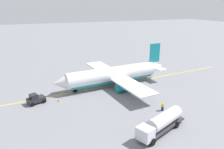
% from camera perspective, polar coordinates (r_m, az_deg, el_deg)
% --- Properties ---
extents(ground_plane, '(400.00, 400.00, 0.00)m').
position_cam_1_polar(ground_plane, '(57.23, 0.00, -2.86)').
color(ground_plane, slate).
extents(airplane, '(31.63, 30.02, 9.94)m').
position_cam_1_polar(airplane, '(56.50, 0.41, -0.14)').
color(airplane, white).
rests_on(airplane, ground).
extents(fuel_tanker, '(11.04, 6.53, 3.15)m').
position_cam_1_polar(fuel_tanker, '(37.74, 12.68, -12.06)').
color(fuel_tanker, '#2D2D33').
rests_on(fuel_tanker, ground).
extents(pushback_tug, '(4.07, 3.33, 2.20)m').
position_cam_1_polar(pushback_tug, '(49.65, -19.23, -6.02)').
color(pushback_tug, '#232328').
rests_on(pushback_tug, ground).
extents(refueling_worker, '(0.61, 0.63, 1.71)m').
position_cam_1_polar(refueling_worker, '(45.15, 13.02, -8.15)').
color(refueling_worker, navy).
rests_on(refueling_worker, ground).
extents(safety_cone_nose, '(0.50, 0.50, 0.56)m').
position_cam_1_polar(safety_cone_nose, '(49.54, -13.72, -6.47)').
color(safety_cone_nose, '#F2590F').
rests_on(safety_cone_nose, ground).
extents(taxi_line_marking, '(76.56, 7.81, 0.01)m').
position_cam_1_polar(taxi_line_marking, '(57.23, 0.00, -2.85)').
color(taxi_line_marking, yellow).
rests_on(taxi_line_marking, ground).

